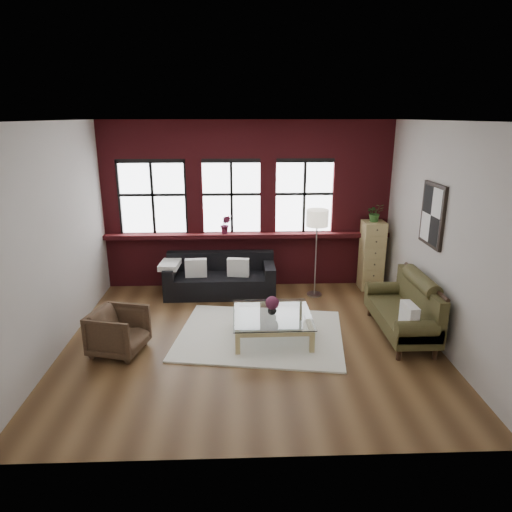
{
  "coord_description": "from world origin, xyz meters",
  "views": [
    {
      "loc": [
        -0.16,
        -6.25,
        3.27
      ],
      "look_at": [
        0.1,
        0.6,
        1.15
      ],
      "focal_mm": 32.0,
      "sensor_mm": 36.0,
      "label": 1
    }
  ],
  "objects_px": {
    "dark_sofa": "(220,275)",
    "vase": "(272,310)",
    "drawer_chest": "(372,255)",
    "floor_lamp": "(316,250)",
    "armchair": "(119,331)",
    "coffee_table": "(272,326)",
    "vintage_settee": "(401,308)"
  },
  "relations": [
    {
      "from": "coffee_table",
      "to": "drawer_chest",
      "type": "bearing_deg",
      "value": 44.09
    },
    {
      "from": "dark_sofa",
      "to": "vintage_settee",
      "type": "bearing_deg",
      "value": -32.87
    },
    {
      "from": "vase",
      "to": "drawer_chest",
      "type": "bearing_deg",
      "value": 44.09
    },
    {
      "from": "drawer_chest",
      "to": "floor_lamp",
      "type": "bearing_deg",
      "value": -164.23
    },
    {
      "from": "armchair",
      "to": "floor_lamp",
      "type": "relative_size",
      "value": 0.4
    },
    {
      "from": "vintage_settee",
      "to": "drawer_chest",
      "type": "relative_size",
      "value": 1.28
    },
    {
      "from": "coffee_table",
      "to": "vase",
      "type": "bearing_deg",
      "value": -90.0
    },
    {
      "from": "floor_lamp",
      "to": "vintage_settee",
      "type": "bearing_deg",
      "value": -58.37
    },
    {
      "from": "armchair",
      "to": "drawer_chest",
      "type": "relative_size",
      "value": 0.53
    },
    {
      "from": "vintage_settee",
      "to": "vase",
      "type": "height_order",
      "value": "vintage_settee"
    },
    {
      "from": "coffee_table",
      "to": "floor_lamp",
      "type": "relative_size",
      "value": 0.66
    },
    {
      "from": "armchair",
      "to": "coffee_table",
      "type": "height_order",
      "value": "armchair"
    },
    {
      "from": "dark_sofa",
      "to": "floor_lamp",
      "type": "relative_size",
      "value": 1.15
    },
    {
      "from": "drawer_chest",
      "to": "dark_sofa",
      "type": "bearing_deg",
      "value": -176.2
    },
    {
      "from": "dark_sofa",
      "to": "drawer_chest",
      "type": "bearing_deg",
      "value": 3.8
    },
    {
      "from": "vase",
      "to": "dark_sofa",
      "type": "bearing_deg",
      "value": 115.18
    },
    {
      "from": "dark_sofa",
      "to": "floor_lamp",
      "type": "height_order",
      "value": "floor_lamp"
    },
    {
      "from": "dark_sofa",
      "to": "vase",
      "type": "height_order",
      "value": "dark_sofa"
    },
    {
      "from": "vintage_settee",
      "to": "drawer_chest",
      "type": "bearing_deg",
      "value": 87.14
    },
    {
      "from": "armchair",
      "to": "vase",
      "type": "height_order",
      "value": "armchair"
    },
    {
      "from": "vintage_settee",
      "to": "coffee_table",
      "type": "distance_m",
      "value": 1.99
    },
    {
      "from": "vase",
      "to": "floor_lamp",
      "type": "relative_size",
      "value": 0.08
    },
    {
      "from": "coffee_table",
      "to": "drawer_chest",
      "type": "relative_size",
      "value": 0.88
    },
    {
      "from": "drawer_chest",
      "to": "vase",
      "type": "bearing_deg",
      "value": -135.91
    },
    {
      "from": "armchair",
      "to": "floor_lamp",
      "type": "height_order",
      "value": "floor_lamp"
    },
    {
      "from": "vintage_settee",
      "to": "drawer_chest",
      "type": "distance_m",
      "value": 2.04
    },
    {
      "from": "armchair",
      "to": "coffee_table",
      "type": "bearing_deg",
      "value": -65.87
    },
    {
      "from": "dark_sofa",
      "to": "vintage_settee",
      "type": "distance_m",
      "value": 3.37
    },
    {
      "from": "vase",
      "to": "floor_lamp",
      "type": "xyz_separation_m",
      "value": [
        0.93,
        1.69,
        0.44
      ]
    },
    {
      "from": "drawer_chest",
      "to": "floor_lamp",
      "type": "xyz_separation_m",
      "value": [
        -1.15,
        -0.32,
        0.23
      ]
    },
    {
      "from": "coffee_table",
      "to": "drawer_chest",
      "type": "height_order",
      "value": "drawer_chest"
    },
    {
      "from": "coffee_table",
      "to": "vase",
      "type": "relative_size",
      "value": 8.31
    }
  ]
}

